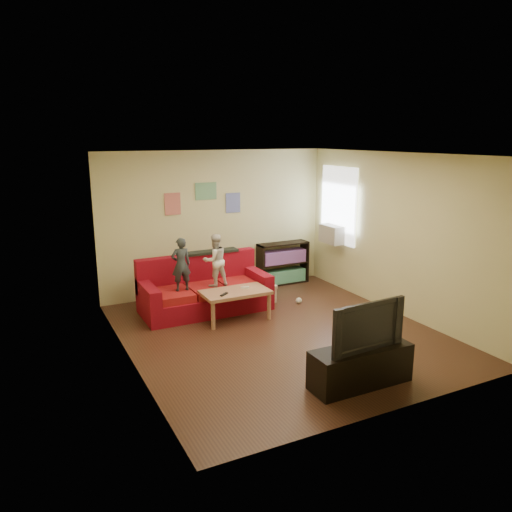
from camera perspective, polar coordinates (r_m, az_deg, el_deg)
name	(u,v)px	position (r m, az deg, el deg)	size (l,w,h in m)	color
room_shell	(280,248)	(7.36, 2.79, 0.96)	(4.52, 5.02, 2.72)	#48291C
sofa	(204,292)	(8.72, -5.96, -4.07)	(2.18, 1.00, 0.96)	maroon
child_a	(181,264)	(8.25, -8.56, -0.95)	(0.33, 0.21, 0.89)	#2A3337
child_b	(215,260)	(8.45, -4.70, -0.48)	(0.44, 0.34, 0.90)	silver
coffee_table	(235,295)	(8.18, -2.37, -4.46)	(1.10, 0.60, 0.49)	#AB7959
remote	(224,294)	(7.96, -3.67, -4.39)	(0.18, 0.05, 0.02)	black
game_controller	(245,287)	(8.28, -1.26, -3.61)	(0.13, 0.04, 0.03)	silver
bookshelf	(283,265)	(10.18, 3.08, -1.08)	(1.07, 0.32, 0.85)	black
window	(339,205)	(9.86, 9.41, 5.74)	(0.04, 1.08, 1.48)	white
ac_unit	(332,234)	(9.88, 8.72, 2.49)	(0.28, 0.55, 0.35)	#B7B2A3
artwork_left	(173,204)	(9.22, -9.51, 5.89)	(0.30, 0.01, 0.40)	#D87266
artwork_center	(206,191)	(9.40, -5.75, 7.38)	(0.42, 0.01, 0.32)	#72B27F
artwork_right	(233,203)	(9.64, -2.64, 6.09)	(0.30, 0.01, 0.38)	#727FCC
file_box	(262,293)	(9.12, 0.68, -4.24)	(0.46, 0.35, 0.32)	beige
tv_stand	(360,366)	(6.31, 11.85, -12.22)	(1.29, 0.43, 0.48)	black
television	(363,324)	(6.09, 12.10, -7.62)	(1.05, 0.14, 0.60)	black
tissue	(299,301)	(9.08, 4.91, -5.10)	(0.11, 0.11, 0.11)	silver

